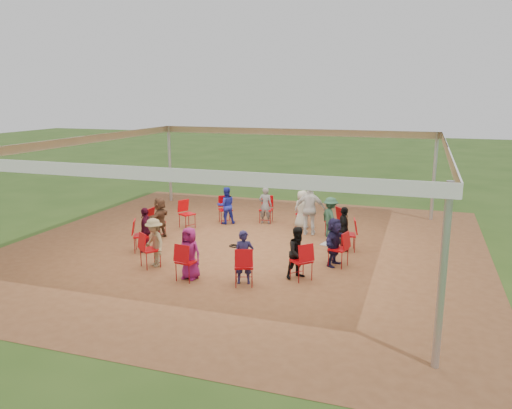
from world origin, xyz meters
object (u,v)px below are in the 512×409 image
(chair_9, at_px, (150,250))
(person_seated_10, at_px, (244,257))
(chair_1, at_px, (348,235))
(standing_person, at_px, (310,209))
(chair_2, at_px, (334,223))
(laptop, at_px, (328,242))
(chair_7, at_px, (157,223))
(person_seated_4, at_px, (265,205))
(chair_12, at_px, (301,261))
(person_seated_3, at_px, (302,209))
(person_seated_0, at_px, (334,242))
(person_seated_5, at_px, (226,205))
(chair_10, at_px, (187,262))
(chair_4, at_px, (266,210))
(cable_coil, at_px, (234,246))
(person_seated_11, at_px, (299,253))
(chair_6, at_px, (187,214))
(person_seated_9, at_px, (190,253))
(chair_11, at_px, (244,266))
(chair_8, at_px, (142,236))
(chair_3, at_px, (304,214))
(chair_0, at_px, (338,249))
(person_seated_6, at_px, (160,218))
(person_seated_7, at_px, (146,229))
(person_seated_8, at_px, (154,242))
(person_seated_1, at_px, (344,229))
(chair_5, at_px, (225,210))
(person_seated_2, at_px, (330,217))

(chair_9, height_order, person_seated_10, person_seated_10)
(chair_1, bearing_deg, standing_person, 34.78)
(chair_2, bearing_deg, laptop, 146.65)
(chair_7, relative_size, person_seated_4, 0.73)
(chair_12, bearing_deg, chair_9, 138.46)
(person_seated_3, distance_m, person_seated_10, 5.11)
(person_seated_0, height_order, standing_person, standing_person)
(person_seated_5, bearing_deg, chair_10, 68.76)
(chair_4, height_order, cable_coil, chair_4)
(chair_10, distance_m, standing_person, 5.05)
(chair_2, xyz_separation_m, person_seated_11, (-0.19, -3.70, 0.17))
(chair_6, xyz_separation_m, person_seated_9, (2.09, -4.09, 0.17))
(chair_11, relative_size, person_seated_4, 0.73)
(chair_8, xyz_separation_m, person_seated_5, (1.07, 3.55, 0.17))
(chair_3, height_order, chair_12, same)
(chair_11, distance_m, person_seated_3, 5.22)
(chair_9, height_order, person_seated_3, person_seated_3)
(chair_0, height_order, chair_7, same)
(chair_1, height_order, chair_6, same)
(person_seated_6, relative_size, person_seated_7, 1.00)
(person_seated_11, bearing_deg, chair_12, -90.00)
(chair_0, distance_m, person_seated_9, 3.71)
(person_seated_8, bearing_deg, chair_12, 40.15)
(person_seated_3, height_order, person_seated_7, same)
(chair_4, bearing_deg, chair_2, 152.31)
(chair_10, bearing_deg, chair_8, 152.31)
(person_seated_0, bearing_deg, person_seated_9, 138.46)
(chair_2, height_order, person_seated_6, person_seated_6)
(person_seated_1, height_order, person_seated_5, same)
(person_seated_4, bearing_deg, person_seated_10, 96.92)
(chair_9, height_order, person_seated_6, person_seated_6)
(chair_0, height_order, person_seated_4, person_seated_4)
(person_seated_5, bearing_deg, chair_5, -90.00)
(chair_0, xyz_separation_m, chair_3, (-1.67, 3.39, 0.00))
(person_seated_2, bearing_deg, cable_coil, 86.75)
(person_seated_8, bearing_deg, chair_1, 68.76)
(chair_7, distance_m, person_seated_3, 4.60)
(chair_8, distance_m, person_seated_2, 5.54)
(cable_coil, bearing_deg, chair_1, 11.93)
(person_seated_1, bearing_deg, person_seated_0, 166.15)
(chair_5, relative_size, person_seated_10, 0.73)
(chair_5, distance_m, person_seated_2, 3.71)
(person_seated_11, height_order, cable_coil, person_seated_11)
(person_seated_11, distance_m, laptop, 1.28)
(chair_9, bearing_deg, chair_2, 83.08)
(person_seated_1, xyz_separation_m, person_seated_6, (-5.40, -0.51, 0.00))
(person_seated_3, height_order, person_seated_4, same)
(person_seated_3, distance_m, person_seated_5, 2.54)
(chair_12, distance_m, person_seated_4, 5.22)
(chair_5, bearing_deg, chair_7, 27.69)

